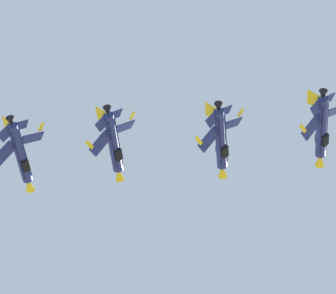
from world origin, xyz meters
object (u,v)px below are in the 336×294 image
(fighter_jet_left_wing, at_px, (114,144))
(fighter_jet_right_wing, at_px, (221,141))
(fighter_jet_left_outer, at_px, (321,129))
(fighter_jet_lead, at_px, (20,155))

(fighter_jet_left_wing, height_order, fighter_jet_right_wing, fighter_jet_left_wing)
(fighter_jet_right_wing, distance_m, fighter_jet_left_outer, 16.45)
(fighter_jet_right_wing, xyz_separation_m, fighter_jet_left_outer, (16.38, -1.30, 0.65))
(fighter_jet_left_outer, bearing_deg, fighter_jet_lead, -178.85)
(fighter_jet_left_wing, relative_size, fighter_jet_right_wing, 1.00)
(fighter_jet_lead, relative_size, fighter_jet_left_wing, 1.00)
(fighter_jet_lead, distance_m, fighter_jet_right_wing, 32.70)
(fighter_jet_left_wing, distance_m, fighter_jet_left_outer, 34.03)
(fighter_jet_right_wing, relative_size, fighter_jet_left_outer, 1.00)
(fighter_jet_left_wing, distance_m, fighter_jet_right_wing, 17.61)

